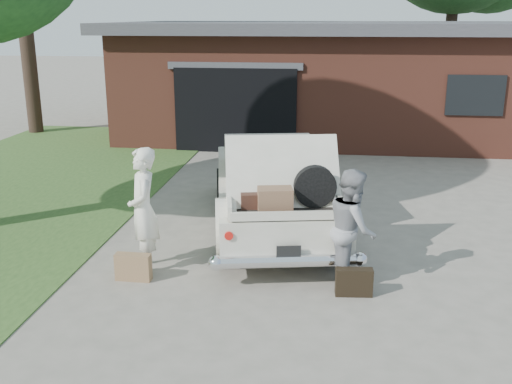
# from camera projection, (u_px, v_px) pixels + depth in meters

# --- Properties ---
(ground) EXTENTS (90.00, 90.00, 0.00)m
(ground) POSITION_uv_depth(u_px,v_px,m) (250.00, 282.00, 8.16)
(ground) COLOR gray
(ground) RESTS_ON ground
(house) EXTENTS (12.80, 7.80, 3.30)m
(house) POSITION_uv_depth(u_px,v_px,m) (333.00, 77.00, 18.48)
(house) COLOR brown
(house) RESTS_ON ground
(sedan) EXTENTS (2.77, 5.15, 1.85)m
(sedan) POSITION_uv_depth(u_px,v_px,m) (273.00, 187.00, 10.06)
(sedan) COLOR silver
(sedan) RESTS_ON ground
(woman_left) EXTENTS (0.63, 0.75, 1.77)m
(woman_left) POSITION_uv_depth(u_px,v_px,m) (143.00, 210.00, 8.34)
(woman_left) COLOR white
(woman_left) RESTS_ON ground
(woman_right) EXTENTS (0.70, 0.85, 1.60)m
(woman_right) POSITION_uv_depth(u_px,v_px,m) (352.00, 228.00, 7.87)
(woman_right) COLOR gray
(woman_right) RESTS_ON ground
(suitcase_left) EXTENTS (0.49, 0.17, 0.38)m
(suitcase_left) POSITION_uv_depth(u_px,v_px,m) (133.00, 267.00, 8.16)
(suitcase_left) COLOR #95704C
(suitcase_left) RESTS_ON ground
(suitcase_right) EXTENTS (0.49, 0.19, 0.37)m
(suitcase_right) POSITION_uv_depth(u_px,v_px,m) (354.00, 282.00, 7.71)
(suitcase_right) COLOR black
(suitcase_right) RESTS_ON ground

